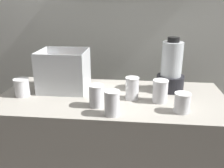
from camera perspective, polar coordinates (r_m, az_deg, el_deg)
The scene contains 10 objects.
counter at distance 1.72m, azimuth 0.00°, elevation -16.87°, with size 1.40×0.64×0.90m, color #9E998E.
back_wall_unit at distance 2.16m, azimuth 2.28°, elevation 14.10°, with size 2.60×0.24×2.50m.
carrot_display_bin at distance 1.61m, azimuth -11.16°, elevation 1.40°, with size 0.30×0.25×0.26m.
blender_pitcher at distance 1.60m, azimuth 13.79°, elevation 3.31°, with size 0.18×0.18×0.35m.
juice_cup_mango_far_left at distance 1.59m, azimuth -20.50°, elevation -1.00°, with size 0.09×0.09×0.11m.
juice_cup_mango_left at distance 1.34m, azimuth -3.71°, elevation -3.10°, with size 0.09×0.09×0.13m.
juice_cup_beet_middle at distance 1.24m, azimuth -0.00°, elevation -4.71°, with size 0.08×0.08×0.13m.
juice_cup_beet_right at distance 1.44m, azimuth 4.77°, elevation -1.28°, with size 0.08×0.08×0.13m.
juice_cup_mango_far_right at distance 1.43m, azimuth 11.29°, elevation -1.96°, with size 0.09×0.09×0.13m.
juice_cup_pomegranate_rightmost at distance 1.33m, azimuth 16.23°, elevation -4.48°, with size 0.09×0.09×0.11m.
Camera 1 is at (0.14, -1.38, 1.47)m, focal length 38.67 mm.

